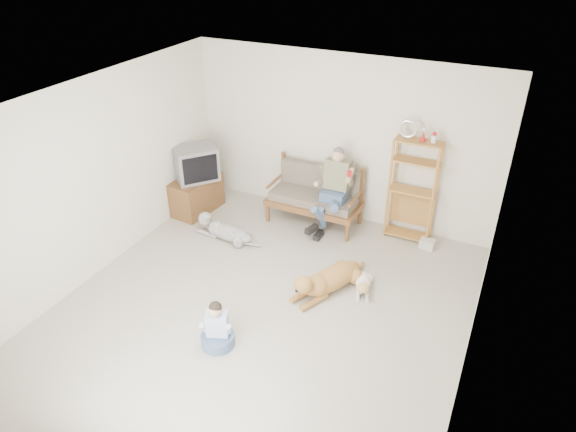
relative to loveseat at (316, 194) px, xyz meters
The scene contains 17 objects.
floor 2.45m from the loveseat, 83.79° to the right, with size 5.50×5.50×0.00m, color #B8B3A2.
ceiling 3.27m from the loveseat, 83.79° to the right, with size 5.50×5.50×0.00m, color silver.
wall_back 0.97m from the loveseat, 54.48° to the left, with size 5.00×5.00×0.00m, color beige.
wall_front 5.22m from the loveseat, 87.11° to the right, with size 5.00×5.00×0.00m, color beige.
wall_left 3.39m from the loveseat, 133.19° to the right, with size 5.50×5.50×0.00m, color beige.
wall_right 3.75m from the loveseat, 40.85° to the right, with size 5.50×5.50×0.00m, color beige.
loveseat is the anchor object (origin of this frame).
man 0.43m from the loveseat, 33.58° to the right, with size 0.52×0.75×1.21m.
etagere 1.55m from the loveseat, ahead, with size 0.72×0.32×1.91m.
book_stack 1.92m from the loveseat, ahead, with size 0.22×0.16×0.14m, color white.
tv_stand 2.05m from the loveseat, 164.17° to the right, with size 0.59×0.95×0.60m.
crt_tv 2.04m from the loveseat, 164.74° to the right, with size 0.84×0.86×0.56m.
wall_outlet 1.07m from the loveseat, 160.60° to the left, with size 0.12×0.02×0.08m, color silver.
golden_retriever 1.90m from the loveseat, 62.32° to the right, with size 0.73×1.34×0.43m.
shaggy_dog 1.60m from the loveseat, 134.01° to the right, with size 1.21×0.34×0.36m.
terrier 2.00m from the loveseat, 48.03° to the right, with size 0.33×0.67×0.26m.
child 3.16m from the loveseat, 88.57° to the right, with size 0.40×0.40×0.63m.
Camera 1 is at (2.49, -4.47, 4.41)m, focal length 32.00 mm.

